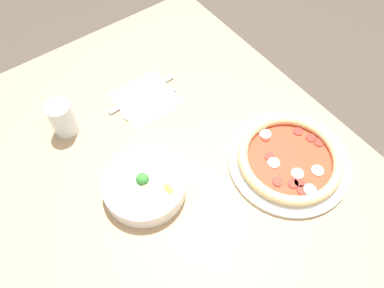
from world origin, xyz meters
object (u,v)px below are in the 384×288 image
Objects in this scene: pizza at (289,159)px; bowl at (145,184)px; fork at (151,103)px; knife at (145,93)px; glass at (62,118)px.

bowl reaches higher than pizza.
knife is at bearing -101.85° from fork.
pizza is at bearing 113.70° from fork.
fork is (0.22, -0.16, -0.02)m from bowl.
glass is (0.44, 0.41, 0.03)m from pizza.
pizza is 0.42m from fork.
knife is at bearing -93.98° from glass.
fork is at bearing -35.75° from bowl.
bowl is 0.27m from fork.
bowl is at bearing -165.27° from glass.
knife is at bearing 22.22° from pizza.
knife is at bearing -32.16° from bowl.
bowl is at bearing 55.99° from knife.
bowl is 2.04× the size of glass.
glass reaches higher than fork.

